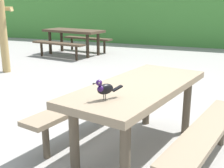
{
  "coord_description": "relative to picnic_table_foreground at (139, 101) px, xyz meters",
  "views": [
    {
      "loc": [
        0.74,
        -2.92,
        1.53
      ],
      "look_at": [
        -0.17,
        -0.64,
        0.84
      ],
      "focal_mm": 46.85,
      "sensor_mm": 36.0,
      "label": 1
    }
  ],
  "objects": [
    {
      "name": "picnic_table_mid_right",
      "position": [
        -3.52,
        4.99,
        0.0
      ],
      "size": [
        1.96,
        1.94,
        0.74
      ],
      "color": "#473828",
      "rests_on": "ground"
    },
    {
      "name": "ground_plane",
      "position": [
        0.05,
        0.21,
        -0.56
      ],
      "size": [
        60.0,
        60.0,
        0.0
      ],
      "primitive_type": "plane",
      "color": "gray"
    },
    {
      "name": "picnic_table_foreground",
      "position": [
        0.0,
        0.0,
        0.0
      ],
      "size": [
        2.0,
        2.02,
        0.74
      ],
      "color": "#84725B",
      "rests_on": "ground"
    },
    {
      "name": "hedge_wall",
      "position": [
        0.05,
        8.97,
        0.64
      ],
      "size": [
        28.0,
        2.37,
        2.4
      ],
      "primitive_type": "cube",
      "color": "#428438",
      "rests_on": "ground"
    },
    {
      "name": "bird_grackle",
      "position": [
        -0.13,
        -0.59,
        0.29
      ],
      "size": [
        0.18,
        0.25,
        0.18
      ],
      "color": "black",
      "rests_on": "picnic_table_foreground"
    },
    {
      "name": "stalk_post_left_side",
      "position": [
        -3.83,
        2.41,
        0.49
      ],
      "size": [
        0.6,
        0.41,
        2.05
      ],
      "color": "tan",
      "rests_on": "ground"
    }
  ]
}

